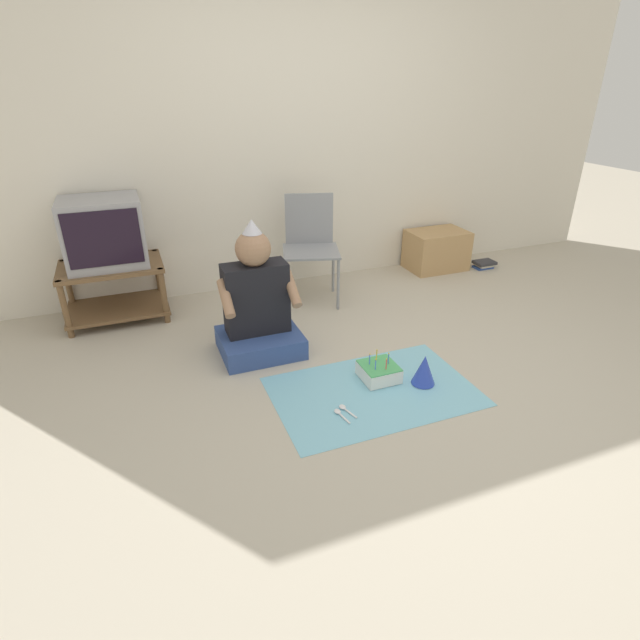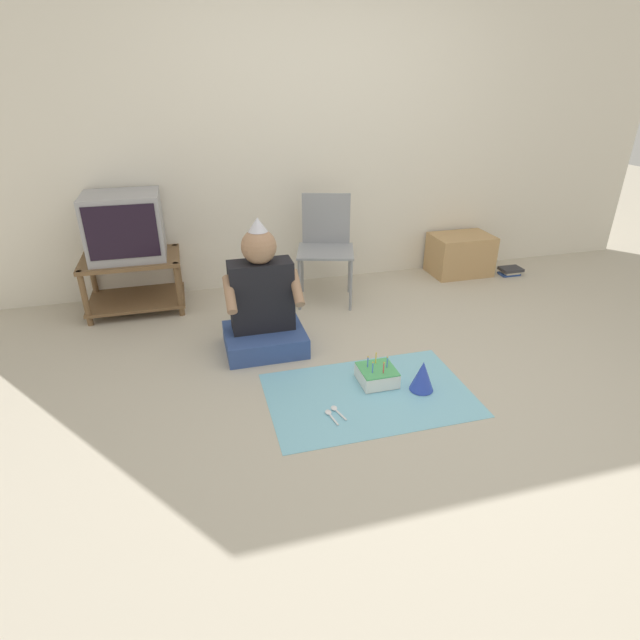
# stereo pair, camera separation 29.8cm
# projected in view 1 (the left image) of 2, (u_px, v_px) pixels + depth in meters

# --- Properties ---
(ground_plane) EXTENTS (16.00, 16.00, 0.00)m
(ground_plane) POSITION_uv_depth(u_px,v_px,m) (408.00, 387.00, 3.02)
(ground_plane) COLOR #BCB29E
(wall_back) EXTENTS (6.40, 0.06, 2.55)m
(wall_back) POSITION_uv_depth(u_px,v_px,m) (298.00, 132.00, 4.09)
(wall_back) COLOR silver
(wall_back) RESTS_ON ground_plane
(tv_stand) EXTENTS (0.74, 0.52, 0.43)m
(tv_stand) POSITION_uv_depth(u_px,v_px,m) (114.00, 286.00, 3.78)
(tv_stand) COLOR brown
(tv_stand) RESTS_ON ground_plane
(tv) EXTENTS (0.55, 0.46, 0.49)m
(tv) POSITION_uv_depth(u_px,v_px,m) (104.00, 232.00, 3.60)
(tv) COLOR #99999E
(tv) RESTS_ON tv_stand
(folding_chair) EXTENTS (0.54, 0.52, 0.85)m
(folding_chair) POSITION_uv_depth(u_px,v_px,m) (310.00, 241.00, 4.03)
(folding_chair) COLOR gray
(folding_chair) RESTS_ON ground_plane
(cardboard_box_stack) EXTENTS (0.55, 0.38, 0.37)m
(cardboard_box_stack) POSITION_uv_depth(u_px,v_px,m) (436.00, 250.00, 4.79)
(cardboard_box_stack) COLOR tan
(cardboard_box_stack) RESTS_ON ground_plane
(book_pile) EXTENTS (0.20, 0.14, 0.07)m
(book_pile) POSITION_uv_depth(u_px,v_px,m) (484.00, 264.00, 4.86)
(book_pile) COLOR #284793
(book_pile) RESTS_ON ground_plane
(person_seated) EXTENTS (0.53, 0.45, 0.91)m
(person_seated) POSITION_uv_depth(u_px,v_px,m) (257.00, 308.00, 3.29)
(person_seated) COLOR #334C8C
(person_seated) RESTS_ON ground_plane
(party_cloth) EXTENTS (1.19, 0.77, 0.01)m
(party_cloth) POSITION_uv_depth(u_px,v_px,m) (374.00, 391.00, 2.97)
(party_cloth) COLOR #7FC6E0
(party_cloth) RESTS_ON ground_plane
(birthday_cake) EXTENTS (0.22, 0.22, 0.17)m
(birthday_cake) POSITION_uv_depth(u_px,v_px,m) (379.00, 372.00, 3.08)
(birthday_cake) COLOR white
(birthday_cake) RESTS_ON party_cloth
(party_hat_blue) EXTENTS (0.14, 0.14, 0.19)m
(party_hat_blue) POSITION_uv_depth(u_px,v_px,m) (424.00, 369.00, 3.01)
(party_hat_blue) COLOR blue
(party_hat_blue) RESTS_ON party_cloth
(plastic_spoon_near) EXTENTS (0.06, 0.14, 0.01)m
(plastic_spoon_near) POSITION_uv_depth(u_px,v_px,m) (344.00, 408.00, 2.81)
(plastic_spoon_near) COLOR white
(plastic_spoon_near) RESTS_ON party_cloth
(plastic_spoon_far) EXTENTS (0.04, 0.14, 0.01)m
(plastic_spoon_far) POSITION_uv_depth(u_px,v_px,m) (339.00, 413.00, 2.77)
(plastic_spoon_far) COLOR white
(plastic_spoon_far) RESTS_ON party_cloth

